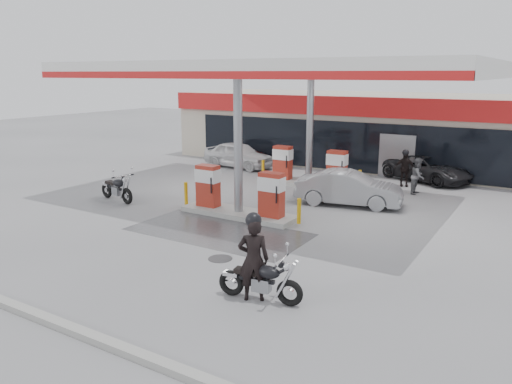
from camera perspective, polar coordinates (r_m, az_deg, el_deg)
ground at (r=17.09m, az=-5.68°, el=-4.28°), size 90.00×90.00×0.00m
wet_patch at (r=16.80m, az=-4.32°, el=-4.56°), size 6.00×3.00×0.00m
drain_cover at (r=14.45m, az=-4.10°, el=-7.60°), size 0.70×0.70×0.01m
kerb at (r=12.61m, az=-25.63°, el=-11.85°), size 28.00×0.25×0.15m
store_building at (r=30.69m, az=12.58°, el=7.18°), size 22.00×8.22×4.00m
canopy at (r=20.48m, az=2.65°, el=13.67°), size 16.00×10.02×5.51m
pump_island_near at (r=18.47m, az=-2.00°, el=-0.59°), size 5.14×1.30×1.78m
pump_island_far at (r=23.58m, az=6.05°, el=2.43°), size 5.14×1.30×1.78m
main_motorcycle at (r=11.73m, az=0.62°, el=-10.20°), size 2.10×0.80×1.08m
biker_main at (r=11.60m, az=-0.29°, el=-7.72°), size 0.87×0.77×1.99m
parked_motorcycle at (r=21.41m, az=-15.60°, el=0.33°), size 2.22×0.96×1.15m
sedan_white at (r=28.10m, az=-2.01°, el=4.27°), size 4.31×2.06×1.42m
attendant at (r=22.95m, az=18.03°, el=1.74°), size 0.64×0.80×1.59m
hatchback_silver at (r=20.31m, az=10.57°, el=0.43°), size 4.40×2.26×1.38m
parked_car_left at (r=30.08m, az=-1.50°, el=4.58°), size 4.11×2.75×1.11m
parked_car_right at (r=25.92m, az=18.96°, el=2.58°), size 4.98×3.75×1.26m
biker_walking at (r=24.30m, az=16.61°, el=2.54°), size 1.05×0.74×1.65m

